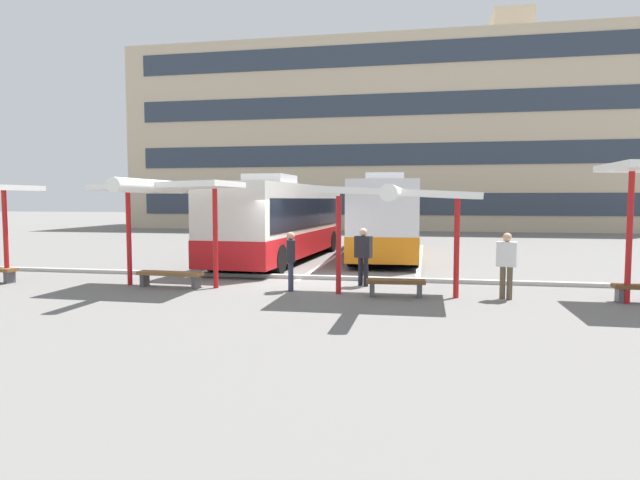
# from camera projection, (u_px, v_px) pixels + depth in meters

# --- Properties ---
(ground_plane) EXTENTS (160.00, 160.00, 0.00)m
(ground_plane) POSITION_uv_depth(u_px,v_px,m) (298.00, 280.00, 17.14)
(ground_plane) COLOR slate
(terminal_building) EXTENTS (42.94, 12.25, 18.25)m
(terminal_building) POSITION_uv_depth(u_px,v_px,m) (384.00, 140.00, 48.89)
(terminal_building) COLOR #C6B293
(terminal_building) RESTS_ON ground
(coach_bus_0) EXTENTS (3.15, 11.45, 3.46)m
(coach_bus_0) POSITION_uv_depth(u_px,v_px,m) (282.00, 222.00, 22.60)
(coach_bus_0) COLOR silver
(coach_bus_0) RESTS_ON ground
(coach_bus_1) EXTENTS (3.15, 11.68, 3.59)m
(coach_bus_1) POSITION_uv_depth(u_px,v_px,m) (386.00, 219.00, 24.46)
(coach_bus_1) COLOR silver
(coach_bus_1) RESTS_ON ground
(lane_stripe_0) EXTENTS (0.16, 14.00, 0.01)m
(lane_stripe_0) POSITION_uv_depth(u_px,v_px,m) (253.00, 256.00, 24.45)
(lane_stripe_0) COLOR white
(lane_stripe_0) RESTS_ON ground
(lane_stripe_1) EXTENTS (0.16, 14.00, 0.01)m
(lane_stripe_1) POSITION_uv_depth(u_px,v_px,m) (334.00, 257.00, 23.75)
(lane_stripe_1) COLOR white
(lane_stripe_1) RESTS_ON ground
(lane_stripe_2) EXTENTS (0.16, 14.00, 0.01)m
(lane_stripe_2) POSITION_uv_depth(u_px,v_px,m) (420.00, 259.00, 23.05)
(lane_stripe_2) COLOR white
(lane_stripe_2) RESTS_ON ground
(waiting_shelter_1) EXTENTS (3.68, 4.17, 3.04)m
(waiting_shelter_1) POSITION_uv_depth(u_px,v_px,m) (166.00, 189.00, 15.38)
(waiting_shelter_1) COLOR red
(waiting_shelter_1) RESTS_ON ground
(bench_2) EXTENTS (1.95, 0.53, 0.45)m
(bench_2) POSITION_uv_depth(u_px,v_px,m) (170.00, 275.00, 15.67)
(bench_2) COLOR brown
(bench_2) RESTS_ON ground
(waiting_shelter_2) EXTENTS (4.05, 4.63, 2.85)m
(waiting_shelter_2) POSITION_uv_depth(u_px,v_px,m) (396.00, 195.00, 13.87)
(waiting_shelter_2) COLOR red
(waiting_shelter_2) RESTS_ON ground
(bench_3) EXTENTS (1.53, 0.53, 0.45)m
(bench_3) POSITION_uv_depth(u_px,v_px,m) (396.00, 284.00, 14.15)
(bench_3) COLOR brown
(bench_3) RESTS_ON ground
(platform_kerb) EXTENTS (44.00, 0.24, 0.12)m
(platform_kerb) POSITION_uv_depth(u_px,v_px,m) (300.00, 277.00, 17.39)
(platform_kerb) COLOR #ADADA8
(platform_kerb) RESTS_ON ground
(waiting_passenger_0) EXTENTS (0.53, 0.34, 1.68)m
(waiting_passenger_0) POSITION_uv_depth(u_px,v_px,m) (507.00, 261.00, 13.74)
(waiting_passenger_0) COLOR brown
(waiting_passenger_0) RESTS_ON ground
(waiting_passenger_1) EXTENTS (0.35, 0.51, 1.63)m
(waiting_passenger_1) POSITION_uv_depth(u_px,v_px,m) (291.00, 257.00, 15.03)
(waiting_passenger_1) COLOR #33384C
(waiting_passenger_1) RESTS_ON ground
(waiting_passenger_2) EXTENTS (0.53, 0.36, 1.68)m
(waiting_passenger_2) POSITION_uv_depth(u_px,v_px,m) (363.00, 253.00, 15.84)
(waiting_passenger_2) COLOR black
(waiting_passenger_2) RESTS_ON ground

